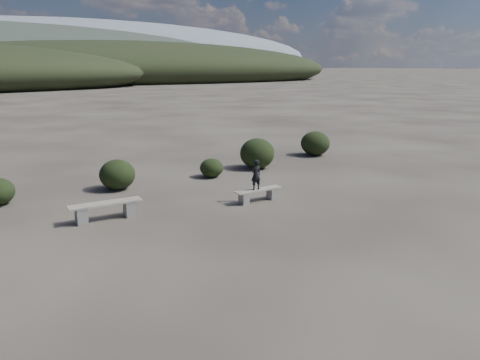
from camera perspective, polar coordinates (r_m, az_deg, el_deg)
ground at (r=10.52m, az=10.20°, el=-9.73°), size 1200.00×1200.00×0.00m
bench_left at (r=13.44m, az=-16.04°, el=-3.45°), size 2.00×0.48×0.50m
bench_right at (r=14.67m, az=2.23°, el=-1.71°), size 1.61×0.35×0.40m
seated_person at (r=14.46m, az=1.94°, el=0.65°), size 0.35×0.24×0.95m
shrub_b at (r=16.58m, az=-14.73°, el=0.65°), size 1.21×1.21×1.04m
shrub_c at (r=17.87m, az=-3.48°, el=1.49°), size 0.90×0.90×0.72m
shrub_d at (r=19.36m, az=2.11°, el=3.26°), size 1.43×1.43×1.25m
shrub_e at (r=22.50m, az=9.16°, el=4.43°), size 1.37×1.37×1.14m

